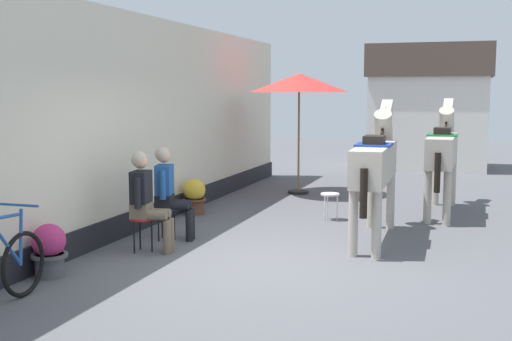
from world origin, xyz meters
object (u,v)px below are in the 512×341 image
Objects in this scene: saddled_horse_far at (443,149)px; flower_planter_farthest at (194,196)px; saddled_horse_near at (376,162)px; cafe_parasol at (299,83)px; seated_visitor_far at (169,188)px; flower_planter_nearest at (49,249)px; seated_visitor_near at (146,196)px; spare_stool_white at (330,197)px.

flower_planter_farthest is at bearing -160.57° from saddled_horse_far.
saddled_horse_near is 1.16× the size of cafe_parasol.
cafe_parasol reaches higher than seated_visitor_far.
saddled_horse_near is at bearing 43.37° from flower_planter_nearest.
saddled_horse_far reaches higher than flower_planter_farthest.
saddled_horse_near reaches higher than seated_visitor_near.
saddled_horse_near is at bearing 18.57° from seated_visitor_far.
flower_planter_nearest is (-0.52, -1.45, -0.44)m from seated_visitor_near.
flower_planter_farthest reaches higher than spare_stool_white.
flower_planter_nearest is at bearing -99.55° from cafe_parasol.
saddled_horse_near is at bearing -108.49° from saddled_horse_far.
saddled_horse_near is 4.68× the size of flower_planter_nearest.
seated_visitor_near is at bearing -96.82° from cafe_parasol.
saddled_horse_near is (2.86, 1.74, 0.38)m from seated_visitor_near.
seated_visitor_near is at bearing -130.95° from saddled_horse_far.
saddled_horse_near is 2.67m from saddled_horse_far.
seated_visitor_near is 0.46× the size of saddled_horse_near.
spare_stool_white is (-0.94, 1.27, -0.76)m from saddled_horse_near.
spare_stool_white is at bearing 48.99° from seated_visitor_far.
spare_stool_white is (1.95, 2.24, -0.38)m from seated_visitor_far.
seated_visitor_far is 3.02× the size of spare_stool_white.
spare_stool_white is (-1.78, -1.26, -0.76)m from saddled_horse_far.
cafe_parasol is at bearing 115.04° from spare_stool_white.
seated_visitor_near is at bearing -79.82° from flower_planter_farthest.
seated_visitor_far is (-0.03, 0.77, 0.00)m from seated_visitor_near.
seated_visitor_near is 5.94m from cafe_parasol.
cafe_parasol is (-3.03, 1.40, 1.20)m from saddled_horse_far.
cafe_parasol is (1.18, 2.89, 2.03)m from flower_planter_farthest.
spare_stool_white is (1.92, 3.01, -0.38)m from seated_visitor_near.
flower_planter_nearest is at bearing -126.44° from saddled_horse_far.
flower_planter_nearest is (-3.38, -3.19, -0.82)m from saddled_horse_near.
saddled_horse_far is 4.68× the size of flower_planter_farthest.
flower_planter_farthest is (-0.47, 2.02, -0.44)m from seated_visitor_far.
seated_visitor_near is 1.61m from flower_planter_nearest.
seated_visitor_far is 0.46× the size of saddled_horse_near.
saddled_horse_near and saddled_horse_far have the same top height.
flower_planter_farthest is 3.72m from cafe_parasol.
cafe_parasol is (-2.18, 3.94, 1.20)m from saddled_horse_near.
cafe_parasol is at bearing 67.79° from flower_planter_farthest.
cafe_parasol is 5.61× the size of spare_stool_white.
seated_visitor_near is at bearing -148.69° from saddled_horse_near.
saddled_horse_far reaches higher than seated_visitor_far.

